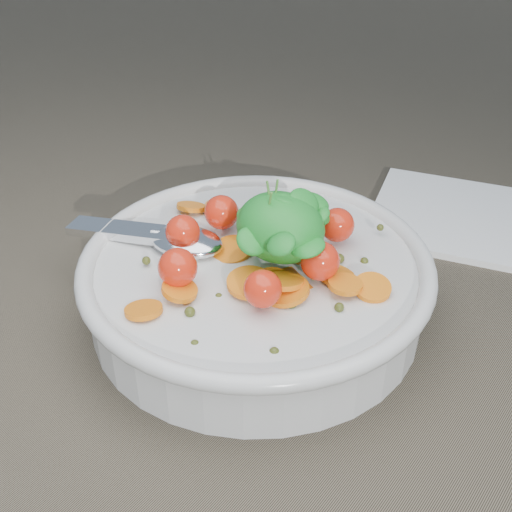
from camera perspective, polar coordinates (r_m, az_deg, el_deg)
The scene contains 3 objects.
ground at distance 0.51m, azimuth 1.55°, elevation -4.06°, with size 6.00×6.00×0.00m, color brown.
bowl at distance 0.48m, azimuth 0.03°, elevation -2.15°, with size 0.28×0.26×0.11m.
napkin at distance 0.65m, azimuth 17.98°, elevation 3.25°, with size 0.17×0.15×0.01m, color white.
Camera 1 is at (0.23, -0.33, 0.32)m, focal length 45.00 mm.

